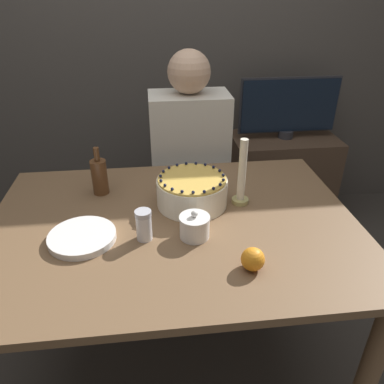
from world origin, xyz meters
name	(u,v)px	position (x,y,z in m)	size (l,w,h in m)	color
ground_plane	(178,359)	(0.00, 0.00, 0.00)	(12.00, 12.00, 0.00)	#3D3833
wall_behind	(155,25)	(0.00, 1.40, 1.30)	(8.00, 0.05, 2.60)	#4C4742
dining_table	(174,248)	(0.00, 0.00, 0.65)	(1.34, 0.96, 0.77)	brown
cake	(192,191)	(0.08, 0.12, 0.83)	(0.27, 0.27, 0.13)	#EFE5CC
sugar_bowl	(195,226)	(0.06, -0.10, 0.81)	(0.10, 0.10, 0.10)	white
sugar_shaker	(144,225)	(-0.11, -0.09, 0.83)	(0.06, 0.06, 0.11)	white
plate_stack	(82,237)	(-0.32, -0.07, 0.78)	(0.23, 0.23, 0.02)	white
candle	(242,178)	(0.27, 0.11, 0.88)	(0.07, 0.07, 0.27)	tan
bottle	(99,176)	(-0.28, 0.25, 0.85)	(0.06, 0.06, 0.20)	brown
orange_fruit_0	(253,259)	(0.22, -0.28, 0.81)	(0.07, 0.07, 0.07)	orange
person_man_blue_shirt	(189,184)	(0.13, 0.68, 0.55)	(0.40, 0.34, 1.27)	#595960
side_cabinet	(280,178)	(0.84, 1.15, 0.31)	(0.71, 0.40, 0.62)	#4C3828
tv_monitor	(289,107)	(0.84, 1.16, 0.83)	(0.65, 0.10, 0.40)	#2D2D33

